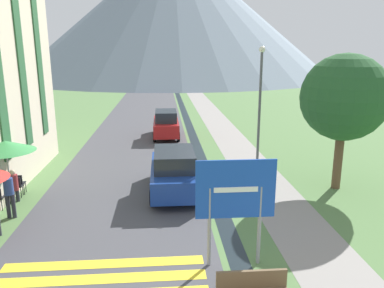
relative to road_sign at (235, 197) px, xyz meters
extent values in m
plane|color=#517542|center=(-1.03, 15.68, -1.96)|extent=(160.00, 160.00, 0.00)
cube|color=#424247|center=(-3.53, 25.68, -1.96)|extent=(6.40, 60.00, 0.01)
cube|color=gray|center=(2.57, 25.68, -1.96)|extent=(2.20, 60.00, 0.01)
cube|color=black|center=(0.17, 25.68, -1.96)|extent=(0.60, 60.00, 0.00)
cube|color=yellow|center=(-3.53, -0.42, -1.96)|extent=(5.44, 0.44, 0.01)
cube|color=yellow|center=(-3.53, 0.28, -1.96)|extent=(5.44, 0.44, 0.01)
cone|color=gray|center=(0.90, 75.32, 11.85)|extent=(66.63, 66.63, 27.63)
cube|color=#285633|center=(-7.78, 7.68, 4.47)|extent=(0.06, 0.70, 9.66)
cube|color=#285633|center=(-7.78, 10.07, 4.47)|extent=(0.06, 0.70, 9.66)
cylinder|color=gray|center=(-0.68, 0.02, -0.85)|extent=(0.10, 0.10, 2.24)
cylinder|color=gray|center=(0.68, 0.02, -0.85)|extent=(0.10, 0.10, 2.24)
cube|color=#1947B7|center=(0.00, 0.00, 0.22)|extent=(2.11, 0.05, 1.59)
cube|color=white|center=(0.00, -0.03, 0.22)|extent=(1.16, 0.02, 0.14)
cube|color=brown|center=(0.17, -1.34, -1.54)|extent=(1.70, 0.08, 0.45)
cube|color=navy|center=(-1.43, 5.54, -1.24)|extent=(1.86, 4.34, 0.84)
cube|color=#23282D|center=(-1.43, 5.32, -0.48)|extent=(1.58, 2.39, 0.68)
cylinder|color=black|center=(-2.32, 6.88, -1.66)|extent=(0.18, 0.60, 0.60)
cylinder|color=black|center=(-0.54, 6.88, -1.66)|extent=(0.18, 0.60, 0.60)
cylinder|color=black|center=(-2.32, 4.19, -1.66)|extent=(0.18, 0.60, 0.60)
cylinder|color=black|center=(-0.54, 4.19, -1.66)|extent=(0.18, 0.60, 0.60)
cube|color=#A31919|center=(-1.64, 15.62, -1.24)|extent=(1.62, 4.01, 0.84)
cube|color=#23282D|center=(-1.64, 15.42, -0.48)|extent=(1.38, 2.21, 0.68)
cylinder|color=black|center=(-2.41, 16.86, -1.66)|extent=(0.18, 0.60, 0.60)
cylinder|color=black|center=(-0.87, 16.86, -1.66)|extent=(0.18, 0.60, 0.60)
cylinder|color=black|center=(-2.41, 14.38, -1.66)|extent=(0.18, 0.60, 0.60)
cylinder|color=black|center=(-0.87, 14.38, -1.66)|extent=(0.18, 0.60, 0.60)
cylinder|color=black|center=(-7.76, 4.49, -1.74)|extent=(0.03, 0.03, 0.45)
cylinder|color=black|center=(-7.76, 4.15, -1.74)|extent=(0.03, 0.03, 0.45)
cube|color=black|center=(-7.68, 5.52, -1.51)|extent=(0.40, 0.40, 0.04)
cube|color=black|center=(-7.68, 5.34, -1.31)|extent=(0.40, 0.04, 0.40)
cylinder|color=black|center=(-7.85, 5.69, -1.74)|extent=(0.03, 0.03, 0.45)
cylinder|color=black|center=(-7.51, 5.69, -1.74)|extent=(0.03, 0.03, 0.45)
cylinder|color=black|center=(-7.85, 5.35, -1.74)|extent=(0.03, 0.03, 0.45)
cylinder|color=black|center=(-7.51, 5.35, -1.74)|extent=(0.03, 0.03, 0.45)
cube|color=black|center=(-7.71, 5.81, -1.51)|extent=(0.40, 0.40, 0.04)
cube|color=black|center=(-7.71, 5.63, -1.31)|extent=(0.40, 0.04, 0.40)
cylinder|color=black|center=(-7.88, 5.98, -1.74)|extent=(0.03, 0.03, 0.45)
cylinder|color=black|center=(-7.54, 5.98, -1.74)|extent=(0.03, 0.03, 0.45)
cylinder|color=black|center=(-7.88, 5.64, -1.74)|extent=(0.03, 0.03, 0.45)
cylinder|color=black|center=(-7.54, 5.64, -1.74)|extent=(0.03, 0.03, 0.45)
cylinder|color=#B7B2A8|center=(-7.65, 4.79, -0.78)|extent=(0.06, 0.06, 2.37)
cone|color=#338442|center=(-7.65, 4.79, 0.31)|extent=(2.12, 2.12, 0.40)
cylinder|color=#282833|center=(-7.27, 3.52, -1.53)|extent=(0.14, 0.14, 0.87)
cylinder|color=#282833|center=(-7.09, 3.52, -1.53)|extent=(0.14, 0.14, 0.87)
cylinder|color=navy|center=(-7.18, 3.52, -0.81)|extent=(0.32, 0.32, 0.58)
sphere|color=beige|center=(-7.18, 3.52, -0.42)|extent=(0.22, 0.22, 0.22)
cylinder|color=#282833|center=(-7.69, 5.01, -1.73)|extent=(0.14, 0.14, 0.46)
cylinder|color=#282833|center=(-7.51, 5.01, -1.73)|extent=(0.14, 0.14, 0.46)
cylinder|color=maroon|center=(-7.60, 5.01, -1.20)|extent=(0.32, 0.32, 0.62)
sphere|color=beige|center=(-7.60, 5.01, -0.79)|extent=(0.22, 0.22, 0.22)
cylinder|color=#515156|center=(2.60, 7.75, 0.84)|extent=(0.12, 0.12, 5.61)
sphere|color=silver|center=(2.60, 7.75, 3.76)|extent=(0.28, 0.28, 0.28)
cylinder|color=brown|center=(5.43, 5.45, -0.78)|extent=(0.36, 0.36, 2.37)
sphere|color=#235128|center=(5.43, 5.45, 1.89)|extent=(3.50, 3.50, 3.50)
camera|label=1|loc=(-1.86, -9.02, 3.73)|focal=35.00mm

